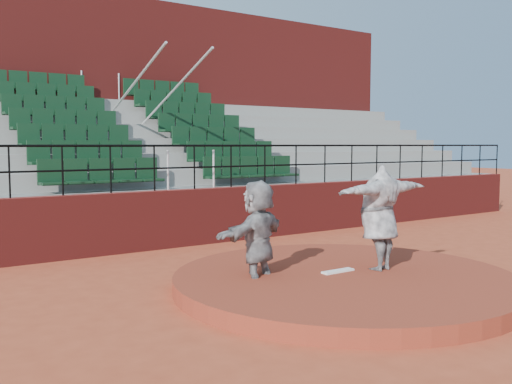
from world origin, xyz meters
The scene contains 9 objects.
ground centered at (0.00, 0.00, 0.00)m, with size 90.00×90.00×0.00m, color #A74125.
pitchers_mound centered at (0.00, 0.00, 0.12)m, with size 5.50×5.50×0.25m, color maroon.
pitching_rubber centered at (0.00, 0.15, 0.27)m, with size 0.60×0.15×0.03m, color white.
boundary_wall centered at (0.00, 5.00, 0.65)m, with size 24.00×0.30×1.30m, color maroon.
wall_railing centered at (0.00, 5.00, 2.03)m, with size 24.04×0.05×1.03m.
seating_deck centered at (0.00, 8.65, 1.43)m, with size 24.00×5.97×4.63m.
press_box_facade centered at (0.00, 12.60, 3.55)m, with size 24.00×3.00×7.10m, color maroon.
pitcher centered at (0.68, -0.10, 1.12)m, with size 2.13×0.58×1.74m, color black.
fielder centered at (-1.21, 0.70, 0.88)m, with size 1.64×0.52×1.77m, color black.
Camera 1 is at (-6.31, -6.61, 2.32)m, focal length 40.00 mm.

